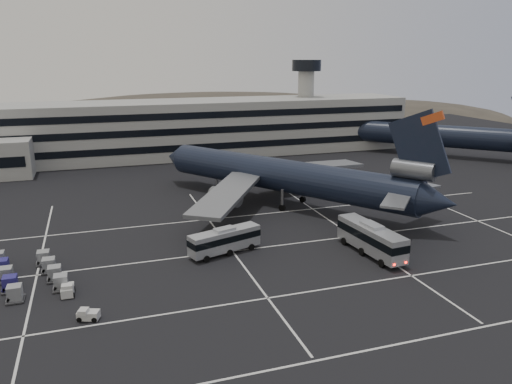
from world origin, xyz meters
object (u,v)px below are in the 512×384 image
trijet_main (286,176)px  tug_a (68,290)px  uld_cluster (27,272)px  bus_far (225,239)px  bus_near (371,237)px

trijet_main → tug_a: bearing=-179.5°
tug_a → uld_cluster: uld_cluster is taller
bus_far → uld_cluster: size_ratio=0.77×
trijet_main → bus_near: trijet_main is taller
bus_far → uld_cluster: 23.85m
bus_far → bus_near: bearing=-126.7°
trijet_main → uld_cluster: (-39.42, -18.38, -4.40)m
uld_cluster → trijet_main: bearing=25.0°
tug_a → uld_cluster: bearing=130.7°
bus_near → bus_far: (-18.01, 6.15, -0.36)m
bus_far → trijet_main: bearing=-58.8°
bus_far → tug_a: (-19.20, -6.24, -1.27)m
trijet_main → bus_near: size_ratio=4.20×
bus_near → uld_cluster: 42.25m
uld_cluster → tug_a: bearing=-51.5°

